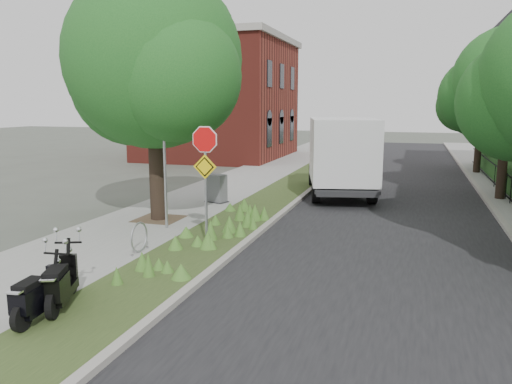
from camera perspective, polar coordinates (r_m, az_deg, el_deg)
ground at (r=12.32m, az=-0.69°, el=-7.72°), size 120.00×120.00×0.00m
sidewalk_near at (r=22.88m, az=-2.97°, el=0.71°), size 3.50×60.00×0.12m
verge at (r=22.08m, az=3.73°, el=0.36°), size 2.00×60.00×0.12m
kerb_near at (r=21.87m, az=6.27°, el=0.24°), size 0.20×60.00×0.13m
road at (r=21.49m, az=15.46°, el=-0.40°), size 7.00×60.00×0.01m
kerb_far at (r=21.65m, az=24.75°, el=-0.73°), size 0.20×60.00×0.13m
street_tree_main at (r=16.05m, az=-11.74°, el=13.55°), size 6.21×5.54×7.66m
bare_post at (r=14.75m, az=-10.39°, el=3.49°), size 0.08×0.08×4.00m
bike_hoop at (r=12.75m, az=-13.21°, el=-5.06°), size 0.06×0.78×0.77m
sign_assembly at (r=12.86m, az=-5.84°, el=3.59°), size 0.94×0.08×3.22m
fence_far at (r=21.66m, az=26.70°, el=0.75°), size 0.04×24.00×1.00m
brick_building at (r=35.67m, az=-4.21°, el=10.72°), size 9.40×10.40×8.30m
far_tree_b at (r=21.45m, az=26.76°, el=10.60°), size 4.83×4.31×6.56m
far_tree_c at (r=29.37m, az=24.28°, el=9.53°), size 4.37×3.89×5.93m
scooter_near at (r=9.72m, az=-21.59°, el=-10.21°), size 0.80×1.60×0.80m
scooter_far at (r=9.38m, az=-23.90°, el=-11.24°), size 0.46×1.60×0.76m
box_truck at (r=20.80m, az=9.69°, el=4.41°), size 3.65×6.39×2.72m
utility_cabinet at (r=18.75m, az=-4.53°, el=0.37°), size 0.91×0.74×1.05m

